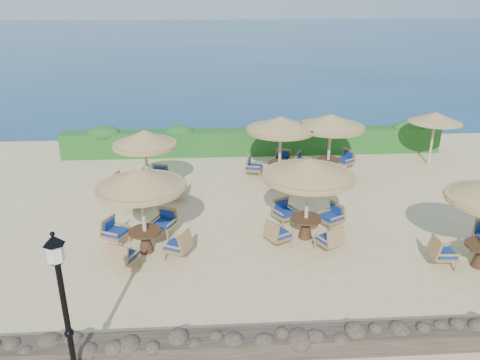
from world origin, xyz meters
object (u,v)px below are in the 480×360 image
at_px(lamp_post, 66,318).
at_px(cafe_set_0, 142,198).
at_px(cafe_set_1, 308,184).
at_px(cafe_set_3, 146,156).
at_px(cafe_set_4, 280,137).
at_px(cafe_set_5, 330,132).
at_px(extra_parasol, 436,118).

relative_size(lamp_post, cafe_set_0, 1.17).
bearing_deg(cafe_set_1, cafe_set_3, 146.99).
distance_m(cafe_set_4, cafe_set_5, 2.13).
relative_size(cafe_set_1, cafe_set_4, 0.99).
bearing_deg(cafe_set_4, cafe_set_3, -162.24).
relative_size(cafe_set_0, cafe_set_4, 0.98).
relative_size(extra_parasol, cafe_set_4, 0.83).
xyz_separation_m(cafe_set_3, cafe_set_5, (7.32, 1.93, 0.22)).
xyz_separation_m(lamp_post, extra_parasol, (12.60, 12.00, 0.62)).
xyz_separation_m(cafe_set_0, cafe_set_3, (-0.39, 4.01, -0.08)).
bearing_deg(cafe_set_0, cafe_set_5, 40.60).
relative_size(lamp_post, cafe_set_5, 1.18).
height_order(extra_parasol, cafe_set_0, cafe_set_0).
xyz_separation_m(cafe_set_0, cafe_set_4, (4.82, 5.68, 0.06)).
bearing_deg(cafe_set_4, extra_parasol, 10.39).
relative_size(extra_parasol, cafe_set_5, 0.86).
bearing_deg(cafe_set_1, extra_parasol, 42.88).
relative_size(cafe_set_0, cafe_set_1, 0.99).
bearing_deg(cafe_set_5, cafe_set_4, -172.98).
bearing_deg(cafe_set_0, extra_parasol, 30.49).
distance_m(cafe_set_0, cafe_set_3, 4.03).
bearing_deg(cafe_set_3, cafe_set_0, -84.41).
bearing_deg(cafe_set_0, lamp_post, -98.67).
bearing_deg(cafe_set_3, extra_parasol, 13.59).
bearing_deg(extra_parasol, lamp_post, -136.40).
bearing_deg(cafe_set_3, lamp_post, -92.37).
distance_m(extra_parasol, cafe_set_0, 13.74).
bearing_deg(cafe_set_0, cafe_set_3, 95.59).
distance_m(extra_parasol, cafe_set_4, 7.13).
xyz_separation_m(lamp_post, cafe_set_5, (7.70, 10.97, 0.35)).
xyz_separation_m(extra_parasol, cafe_set_3, (-12.23, -2.96, -0.49)).
xyz_separation_m(extra_parasol, cafe_set_0, (-11.83, -6.97, -0.40)).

